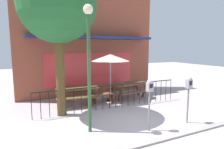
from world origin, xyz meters
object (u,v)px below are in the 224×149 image
at_px(picnic_table_left, 77,91).
at_px(parking_meter_near, 150,91).
at_px(picnic_table_right, 129,86).
at_px(street_tree, 58,5).
at_px(street_lamp, 89,50).
at_px(patio_bench, 101,97).
at_px(patio_umbrella, 110,58).
at_px(parking_meter_far, 189,88).

bearing_deg(picnic_table_left, parking_meter_near, -70.79).
relative_size(picnic_table_right, street_tree, 0.37).
bearing_deg(street_lamp, patio_bench, 60.59).
relative_size(patio_umbrella, patio_bench, 1.53).
bearing_deg(patio_bench, picnic_table_right, 12.88).
bearing_deg(picnic_table_left, street_tree, -130.13).
relative_size(parking_meter_far, street_tree, 0.29).
relative_size(picnic_table_left, street_lamp, 0.54).
height_order(street_tree, street_lamp, street_tree).
bearing_deg(parking_meter_near, picnic_table_right, 68.50).
xyz_separation_m(picnic_table_left, patio_umbrella, (1.59, 0.01, 1.38)).
xyz_separation_m(picnic_table_left, street_lamp, (-0.39, -2.80, 1.79)).
bearing_deg(parking_meter_near, street_lamp, 156.53).
relative_size(parking_meter_near, parking_meter_far, 1.02).
height_order(picnic_table_left, parking_meter_far, parking_meter_far).
distance_m(patio_umbrella, street_tree, 3.29).
xyz_separation_m(picnic_table_left, parking_meter_near, (1.22, -3.50, 0.60)).
xyz_separation_m(picnic_table_left, patio_bench, (0.93, -0.46, -0.26)).
distance_m(patio_umbrella, parking_meter_far, 3.83).
bearing_deg(picnic_table_right, parking_meter_near, -111.50).
relative_size(parking_meter_far, street_lamp, 0.42).
bearing_deg(parking_meter_far, patio_umbrella, 107.55).
xyz_separation_m(patio_umbrella, street_lamp, (-1.98, -2.81, 0.41)).
xyz_separation_m(parking_meter_near, street_lamp, (-1.61, 0.70, 1.20)).
bearing_deg(patio_umbrella, street_tree, -157.10).
relative_size(picnic_table_right, patio_umbrella, 0.91).
bearing_deg(patio_umbrella, picnic_table_left, -179.70).
height_order(picnic_table_right, street_tree, street_tree).
xyz_separation_m(picnic_table_right, street_lamp, (-2.95, -2.72, 1.79)).
height_order(parking_meter_far, street_lamp, street_lamp).
relative_size(picnic_table_right, parking_meter_near, 1.26).
height_order(picnic_table_left, patio_umbrella, patio_umbrella).
height_order(picnic_table_right, patio_bench, picnic_table_right).
xyz_separation_m(picnic_table_right, parking_meter_far, (0.16, -3.47, 0.58)).
height_order(patio_bench, parking_meter_near, parking_meter_near).
bearing_deg(patio_bench, parking_meter_far, -59.98).
bearing_deg(patio_umbrella, parking_meter_near, -96.11).
bearing_deg(picnic_table_left, patio_umbrella, 0.30).
height_order(parking_meter_far, street_tree, street_tree).
bearing_deg(picnic_table_right, patio_umbrella, 174.52).
xyz_separation_m(patio_umbrella, parking_meter_near, (-0.38, -3.51, -0.78)).
bearing_deg(picnic_table_right, patio_bench, -167.12).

